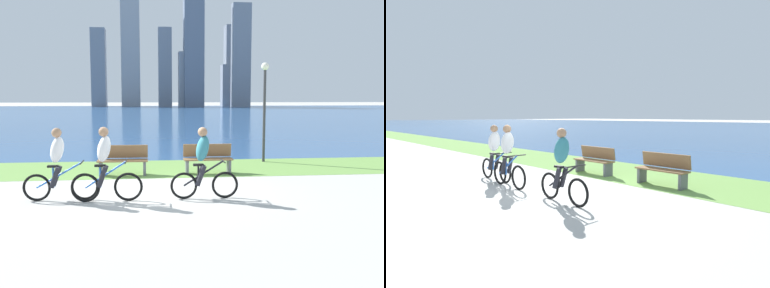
{
  "view_description": "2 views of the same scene",
  "coord_description": "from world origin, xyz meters",
  "views": [
    {
      "loc": [
        -0.19,
        -10.22,
        2.37
      ],
      "look_at": [
        0.89,
        0.06,
        1.18
      ],
      "focal_mm": 39.05,
      "sensor_mm": 36.0,
      "label": 1
    },
    {
      "loc": [
        6.45,
        -5.37,
        1.94
      ],
      "look_at": [
        0.91,
        -0.17,
        1.27
      ],
      "focal_mm": 30.12,
      "sensor_mm": 36.0,
      "label": 2
    }
  ],
  "objects": [
    {
      "name": "ground_plane",
      "position": [
        0.0,
        0.0,
        0.0
      ],
      "size": [
        300.0,
        300.0,
        0.0
      ],
      "primitive_type": "plane",
      "color": "#B2AFA8"
    },
    {
      "name": "cyclist_lead",
      "position": [
        1.06,
        -0.79,
        0.83
      ],
      "size": [
        1.59,
        0.52,
        1.67
      ],
      "color": "black",
      "rests_on": "ground"
    },
    {
      "name": "cyclist_distant_rear",
      "position": [
        -2.22,
        -0.64,
        0.83
      ],
      "size": [
        1.69,
        0.52,
        1.67
      ],
      "color": "black",
      "rests_on": "ground"
    },
    {
      "name": "grass_strip_bayside",
      "position": [
        0.0,
        3.4,
        0.0
      ],
      "size": [
        120.0,
        3.38,
        0.01
      ],
      "primitive_type": "cube",
      "color": "#6B9947",
      "rests_on": "ground"
    },
    {
      "name": "bay_water_surface",
      "position": [
        0.0,
        49.05,
        0.0
      ],
      "size": [
        300.0,
        87.93,
        0.0
      ],
      "primitive_type": "cube",
      "color": "#2D568C",
      "rests_on": "ground"
    },
    {
      "name": "bench_far_along_path",
      "position": [
        1.63,
        2.38,
        0.45
      ],
      "size": [
        1.5,
        0.47,
        0.9
      ],
      "color": "brown",
      "rests_on": "ground"
    },
    {
      "name": "bench_near_path",
      "position": [
        -0.96,
        2.36,
        0.45
      ],
      "size": [
        1.5,
        0.47,
        0.9
      ],
      "color": "brown",
      "rests_on": "ground"
    },
    {
      "name": "city_skyline_far_shore",
      "position": [
        6.64,
        84.4,
        10.9
      ],
      "size": [
        34.67,
        10.8,
        27.65
      ],
      "color": "slate",
      "rests_on": "ground"
    },
    {
      "name": "lamppost_tall",
      "position": [
        3.97,
        4.44,
        2.36
      ],
      "size": [
        0.28,
        0.28,
        3.56
      ],
      "color": "#38383D",
      "rests_on": "ground"
    },
    {
      "name": "cyclist_trailing",
      "position": [
        -1.16,
        -0.83,
        0.84
      ],
      "size": [
        1.61,
        0.52,
        1.69
      ],
      "color": "black",
      "rests_on": "ground"
    }
  ]
}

